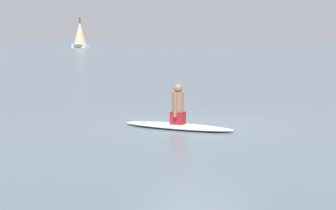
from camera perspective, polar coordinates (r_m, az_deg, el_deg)
name	(u,v)px	position (r m, az deg, el deg)	size (l,w,h in m)	color
ground_plane	(196,125)	(12.91, 3.01, -2.15)	(400.00, 400.00, 0.00)	slate
surfboard	(178,126)	(12.37, 1.07, -2.31)	(2.74, 0.67, 0.11)	white
person_paddler	(178,106)	(12.30, 1.08, -0.11)	(0.34, 0.41, 0.94)	#A51E23
sailboat_center_horizon	(80,34)	(104.26, -9.51, 7.63)	(3.69, 2.62, 5.78)	silver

